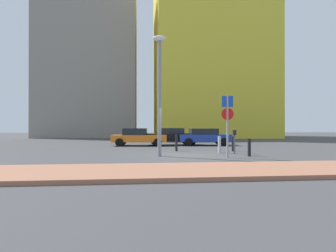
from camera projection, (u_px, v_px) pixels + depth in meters
The scene contains 14 objects.
ground_plane at pixel (182, 155), 14.25m from camera, with size 120.00×120.00×0.00m, color #424244.
sidewalk_brick at pixel (207, 171), 8.87m from camera, with size 40.00×3.06×0.14m, color #9E664C.
parked_car_orange at pixel (138, 137), 21.76m from camera, with size 4.53×2.28×1.42m.
parked_car_black at pixel (172, 136), 22.61m from camera, with size 4.40×2.19×1.44m.
parked_car_blue at pixel (204, 136), 22.21m from camera, with size 4.29×2.11×1.40m.
parking_sign_post at pixel (227, 118), 13.20m from camera, with size 0.59×0.18×3.10m.
parking_meter at pixel (234, 138), 15.01m from camera, with size 0.18×0.14×1.36m.
street_lamp at pixel (159, 84), 13.84m from camera, with size 0.70×0.36×6.31m.
traffic_bollard_near at pixel (233, 144), 16.69m from camera, with size 0.15×0.15×0.95m, color black.
traffic_bollard_mid at pixel (176, 143), 16.81m from camera, with size 0.15×0.15×1.06m, color black.
traffic_bollard_far at pixel (219, 145), 15.62m from camera, with size 0.18×0.18×0.99m, color #B7B7BC.
traffic_bollard_edge at pixel (249, 147), 13.81m from camera, with size 0.17×0.17×0.92m, color black.
building_colorful_midrise at pixel (209, 45), 41.29m from camera, with size 16.77×14.05×28.60m, color gold.
building_under_construction at pixel (90, 65), 41.53m from camera, with size 14.29×10.17×22.57m, color gray.
Camera 1 is at (-2.19, -14.11, 1.52)m, focal length 28.41 mm.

